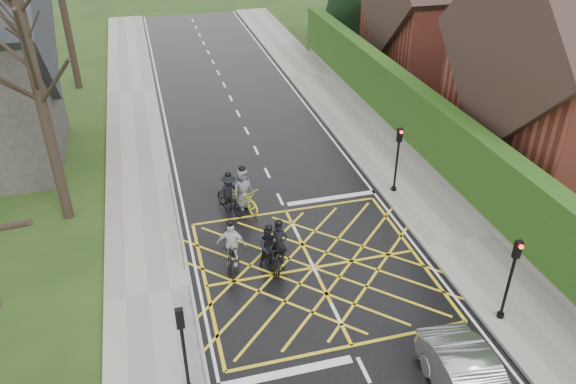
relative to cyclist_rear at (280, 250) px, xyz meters
name	(u,v)px	position (x,y,z in m)	size (l,w,h in m)	color
ground	(314,268)	(1.15, -0.59, -0.62)	(120.00, 120.00, 0.00)	black
road	(314,268)	(1.15, -0.59, -0.62)	(9.00, 80.00, 0.01)	black
sidewalk_right	(459,241)	(7.15, -0.59, -0.55)	(3.00, 80.00, 0.15)	gray
sidewalk_left	(149,295)	(-4.85, -0.59, -0.55)	(3.00, 80.00, 0.15)	gray
stone_wall	(429,161)	(8.90, 5.41, -0.27)	(0.50, 38.00, 0.70)	slate
hedge	(433,128)	(8.90, 5.41, 1.48)	(0.90, 38.00, 2.80)	#1B3E11
house_far	(448,11)	(15.90, 17.41, 3.74)	(9.80, 8.80, 10.30)	brown
tree_near	(24,29)	(-7.85, 5.41, 7.29)	(9.24, 9.24, 11.44)	black
railing_south	(199,345)	(-3.50, -4.09, 0.16)	(0.05, 5.04, 1.03)	slate
railing_north	(175,211)	(-3.50, 3.41, 0.16)	(0.05, 6.04, 1.03)	slate
traffic_light_ne	(397,161)	(6.25, 3.61, 1.04)	(0.24, 0.31, 3.21)	black
traffic_light_se	(509,281)	(6.25, -4.79, 1.04)	(0.24, 0.31, 3.21)	black
traffic_light_sw	(184,352)	(-3.95, -5.08, 1.04)	(0.24, 0.31, 3.21)	black
cyclist_rear	(280,250)	(0.00, 0.00, 0.00)	(1.19, 2.09, 1.92)	black
cyclist_back	(270,251)	(-0.39, -0.08, 0.07)	(0.84, 1.85, 1.83)	black
cyclist_mid	(229,196)	(-1.14, 4.17, 0.05)	(1.36, 2.00, 1.84)	black
cyclist_front	(232,249)	(-1.72, 0.38, 0.11)	(1.20, 2.05, 1.98)	black
cyclist_lead	(243,194)	(-0.54, 4.14, 0.09)	(1.51, 2.23, 2.05)	yellow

